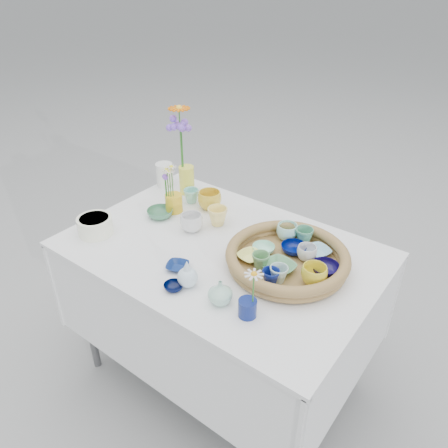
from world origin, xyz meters
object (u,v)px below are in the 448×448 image
Objects in this scene: tall_vase_yellow at (187,180)px; wicker_tray at (287,259)px; bud_vase_seafoam at (220,292)px; display_table at (222,373)px.

wicker_tray is at bearing -18.40° from tall_vase_yellow.
wicker_tray is at bearing 75.58° from bud_vase_seafoam.
display_table is 0.87m from bud_vase_seafoam.
tall_vase_yellow is at bearing 161.60° from wicker_tray.
bud_vase_seafoam is at bearing -52.96° from display_table.
wicker_tray reaches higher than display_table.
bud_vase_seafoam is 0.84m from tall_vase_yellow.
bud_vase_seafoam is (0.20, -0.26, 0.81)m from display_table.
wicker_tray is 0.32m from bud_vase_seafoam.
display_table is at bearing 127.04° from bud_vase_seafoam.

